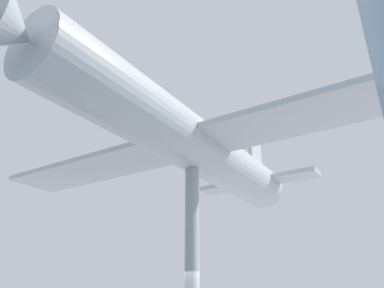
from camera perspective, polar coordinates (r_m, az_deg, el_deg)
support_pylon_central at (r=11.25m, az=0.00°, el=-17.39°), size 0.43×0.43×5.60m
suspended_airplane at (r=12.10m, az=-0.37°, el=0.29°), size 16.50×13.46×3.10m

